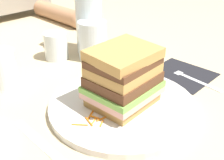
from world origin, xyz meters
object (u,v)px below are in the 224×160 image
sandwich (123,78)px  napkin_dark (181,74)px  knife (48,149)px  juice_glass (93,43)px  empty_tumbler_1 (56,46)px  fork (189,76)px  main_plate (123,105)px  empty_tumbler_2 (3,69)px  water_bottle (89,9)px

sandwich → napkin_dark: 0.22m
napkin_dark → knife: bearing=178.9°
juice_glass → empty_tumbler_1: 0.10m
fork → napkin_dark: bearing=85.0°
main_plate → fork: (0.21, -0.03, -0.00)m
napkin_dark → empty_tumbler_1: size_ratio=1.95×
sandwich → napkin_dark: bearing=-0.9°
sandwich → knife: (-0.18, 0.00, -0.07)m
juice_glass → empty_tumbler_2: 0.25m
water_bottle → empty_tumbler_1: bearing=164.6°
fork → empty_tumbler_2: size_ratio=1.94×
napkin_dark → fork: (-0.00, -0.02, 0.00)m
knife → empty_tumbler_1: empty_tumbler_1 is taller
knife → empty_tumbler_2: size_ratio=2.33×
knife → sandwich: bearing=-1.3°
water_bottle → knife: bearing=-140.9°
empty_tumbler_2 → knife: bearing=-102.6°
main_plate → juice_glass: juice_glass is taller
main_plate → knife: (-0.18, 0.00, -0.01)m
empty_tumbler_1 → empty_tumbler_2: (-0.17, -0.04, 0.01)m
napkin_dark → juice_glass: size_ratio=1.36×
fork → water_bottle: water_bottle is taller
fork → knife: (-0.38, 0.03, -0.00)m
fork → empty_tumbler_2: 0.43m
juice_glass → empty_tumbler_2: juice_glass is taller
knife → main_plate: bearing=-1.4°
water_bottle → empty_tumbler_1: 0.13m
napkin_dark → fork: 0.02m
sandwich → fork: size_ratio=0.82×
water_bottle → empty_tumbler_2: (-0.27, -0.02, -0.08)m
napkin_dark → knife: same height
sandwich → empty_tumbler_1: 0.30m
empty_tumbler_1 → knife: bearing=-128.1°
main_plate → napkin_dark: bearing=-0.9°
water_bottle → fork: bearing=-79.4°
juice_glass → knife: bearing=-143.5°
sandwich → juice_glass: (0.12, 0.23, -0.02)m
empty_tumbler_1 → empty_tumbler_2: bearing=-166.0°
water_bottle → sandwich: bearing=-119.4°
juice_glass → water_bottle: water_bottle is taller
sandwich → empty_tumbler_1: (0.05, 0.30, -0.03)m
knife → empty_tumbler_1: 0.37m
sandwich → knife: size_ratio=0.68×
fork → juice_glass: bearing=108.5°
juice_glass → empty_tumbler_1: bearing=134.4°
napkin_dark → juice_glass: juice_glass is taller
napkin_dark → empty_tumbler_2: size_ratio=1.65×
napkin_dark → empty_tumbler_1: bearing=117.4°
empty_tumbler_1 → empty_tumbler_2: empty_tumbler_2 is taller
main_plate → napkin_dark: size_ratio=2.07×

